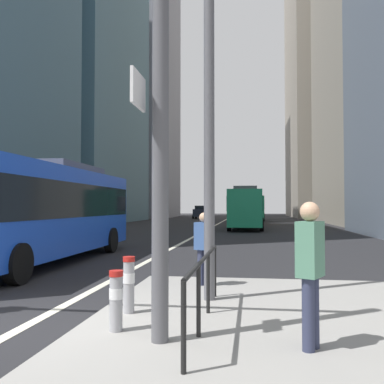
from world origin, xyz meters
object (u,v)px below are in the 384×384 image
(city_bus_red_receding, at_px, (246,207))
(bollard_right, at_px, (116,297))
(car_receding_near, at_px, (254,215))
(car_receding_far, at_px, (244,212))
(pedestrian_walking, at_px, (310,266))
(street_lamp_post, at_px, (209,26))
(car_oncoming_mid, at_px, (201,212))
(bollard_back, at_px, (129,282))
(city_bus_red_distant, at_px, (253,206))
(city_bus_blue_oncoming, at_px, (42,207))
(traffic_signal_gantry, at_px, (10,43))
(pedestrian_waiting, at_px, (204,245))

(city_bus_red_receding, distance_m, bollard_right, 29.72)
(car_receding_near, distance_m, car_receding_far, 20.12)
(pedestrian_walking, bearing_deg, street_lamp_post, 120.27)
(car_oncoming_mid, height_order, bollard_back, car_oncoming_mid)
(city_bus_red_receding, xyz_separation_m, city_bus_red_distant, (0.57, 20.03, 0.00))
(city_bus_blue_oncoming, distance_m, traffic_signal_gantry, 8.78)
(city_bus_red_receding, distance_m, city_bus_red_distant, 20.04)
(street_lamp_post, xyz_separation_m, bollard_right, (-1.09, -2.14, -4.67))
(bollard_back, bearing_deg, street_lamp_post, 43.77)
(city_bus_red_receding, height_order, pedestrian_waiting, city_bus_red_receding)
(car_receding_far, distance_m, pedestrian_waiting, 55.68)
(bollard_back, bearing_deg, traffic_signal_gantry, -133.68)
(car_receding_far, xyz_separation_m, traffic_signal_gantry, (-2.16, -59.56, 3.13))
(street_lamp_post, relative_size, pedestrian_walking, 4.49)
(city_bus_red_receding, bearing_deg, street_lamp_post, -90.75)
(pedestrian_walking, bearing_deg, city_bus_blue_oncoming, 134.04)
(car_receding_far, relative_size, traffic_signal_gantry, 0.69)
(car_oncoming_mid, relative_size, bollard_right, 4.93)
(traffic_signal_gantry, bearing_deg, car_oncoming_mid, 94.24)
(car_receding_far, xyz_separation_m, pedestrian_waiting, (0.08, -55.68, 0.03))
(city_bus_blue_oncoming, xyz_separation_m, car_receding_near, (7.00, 31.77, -0.85))
(street_lamp_post, bearing_deg, car_receding_near, 88.47)
(traffic_signal_gantry, distance_m, pedestrian_walking, 4.97)
(bollard_right, xyz_separation_m, bollard_back, (-0.11, 0.99, 0.04))
(city_bus_blue_oncoming, xyz_separation_m, traffic_signal_gantry, (3.51, -7.72, 2.29))
(car_receding_near, relative_size, pedestrian_walking, 2.50)
(city_bus_blue_oncoming, height_order, city_bus_red_receding, same)
(city_bus_blue_oncoming, height_order, bollard_back, city_bus_blue_oncoming)
(street_lamp_post, relative_size, bollard_right, 9.58)
(pedestrian_walking, bearing_deg, city_bus_red_receding, 92.14)
(car_receding_far, relative_size, pedestrian_walking, 2.43)
(car_receding_near, relative_size, bollard_right, 5.35)
(car_receding_far, bearing_deg, city_bus_blue_oncoming, -96.24)
(car_oncoming_mid, bearing_deg, pedestrian_walking, -81.87)
(city_bus_red_distant, distance_m, car_receding_far, 9.63)
(car_receding_far, distance_m, traffic_signal_gantry, 59.69)
(city_bus_red_receding, height_order, pedestrian_walking, city_bus_red_receding)
(street_lamp_post, bearing_deg, city_bus_blue_oncoming, 139.10)
(city_bus_red_distant, distance_m, bollard_right, 49.74)
(car_receding_far, height_order, street_lamp_post, street_lamp_post)
(car_oncoming_mid, xyz_separation_m, bollard_back, (5.60, -56.56, -0.33))
(bollard_back, relative_size, pedestrian_walking, 0.51)
(bollard_back, height_order, pedestrian_waiting, pedestrian_waiting)
(bollard_back, bearing_deg, city_bus_red_distant, 87.50)
(car_oncoming_mid, height_order, car_receding_far, same)
(car_oncoming_mid, distance_m, car_receding_near, 20.01)
(car_receding_near, xyz_separation_m, pedestrian_walking, (0.49, -39.52, 0.16))
(city_bus_red_distant, bearing_deg, bollard_back, -92.50)
(city_bus_red_receding, xyz_separation_m, street_lamp_post, (-0.36, -27.52, 3.45))
(city_bus_red_receding, relative_size, pedestrian_walking, 6.04)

